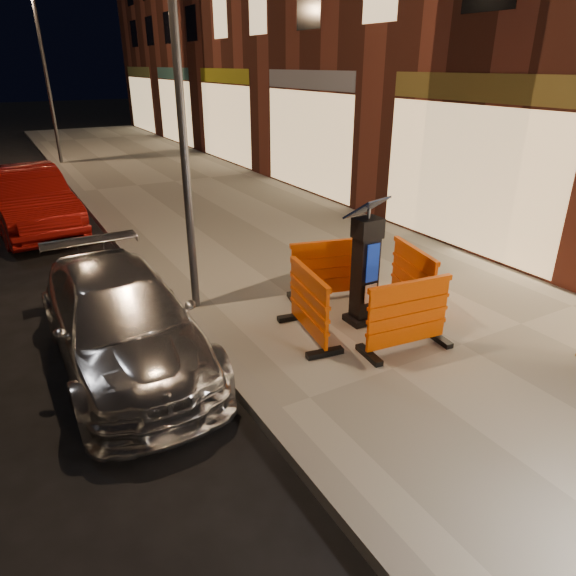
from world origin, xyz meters
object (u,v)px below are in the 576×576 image
barrier_back (328,270)px  car_silver (129,361)px  barrier_front (408,316)px  barrier_bldgside (413,278)px  car_red (34,230)px  parking_kiosk (365,266)px  barrier_kerbside (309,304)px

barrier_back → car_silver: (-3.30, -0.10, -0.65)m
barrier_front → barrier_back: 1.90m
car_silver → barrier_bldgside: bearing=-10.9°
car_silver → car_red: size_ratio=0.94×
barrier_front → car_silver: 3.81m
barrier_back → car_silver: bearing=-164.1°
parking_kiosk → barrier_kerbside: 1.03m
barrier_bldgside → barrier_front: bearing=148.2°
barrier_front → barrier_kerbside: bearing=141.2°
parking_kiosk → car_red: (-3.82, 8.01, -1.04)m
barrier_bldgside → car_red: bearing=43.9°
barrier_kerbside → barrier_bldgside: size_ratio=1.00×
barrier_back → car_red: barrier_back is taller
barrier_kerbside → barrier_bldgside: same height
barrier_bldgside → car_red: barrier_bldgside is taller
parking_kiosk → car_silver: parking_kiosk is taller
barrier_back → car_red: bearing=132.6°
barrier_kerbside → car_red: size_ratio=0.28×
parking_kiosk → barrier_bldgside: 1.03m
barrier_back → barrier_bldgside: bearing=-30.8°
barrier_front → barrier_bldgside: bearing=51.2°
barrier_back → car_silver: 3.36m
barrier_front → barrier_bldgside: size_ratio=1.00×
barrier_bldgside → car_red: (-4.77, 8.01, -0.65)m
barrier_back → barrier_bldgside: (0.95, -0.95, 0.00)m
parking_kiosk → barrier_bldgside: size_ratio=1.40×
parking_kiosk → barrier_bldgside: bearing=11.2°
barrier_front → car_red: (-3.82, 8.96, -0.65)m
car_red → barrier_front: bearing=-73.4°
barrier_bldgside → barrier_back: bearing=58.2°
barrier_kerbside → car_silver: barrier_kerbside is taller
barrier_bldgside → car_silver: 4.38m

